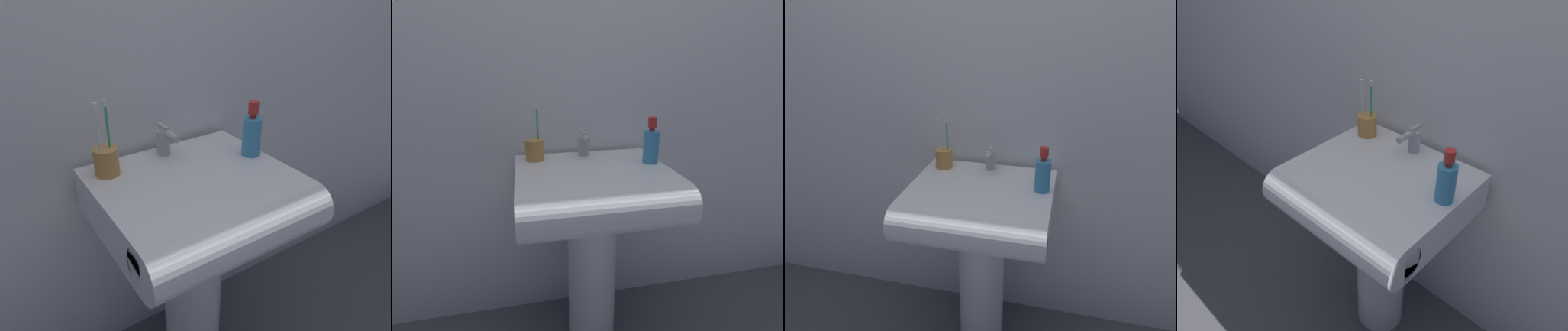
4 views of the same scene
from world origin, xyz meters
The scene contains 6 objects.
wall_back centered at (0.00, 0.27, 1.20)m, with size 5.00×0.05×2.40m, color white.
sink_pedestal centered at (0.00, 0.00, 0.32)m, with size 0.19×0.19×0.64m, color white.
sink_basin centered at (0.00, -0.05, 0.71)m, with size 0.55×0.51×0.14m.
faucet centered at (0.00, 0.16, 0.83)m, with size 0.04×0.12×0.10m.
toothbrush_cup centered at (-0.20, 0.14, 0.82)m, with size 0.07×0.07×0.22m.
soap_bottle centered at (0.23, 0.01, 0.85)m, with size 0.06×0.06×0.17m.
Camera 1 is at (-0.51, -0.81, 1.31)m, focal length 35.00 mm.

